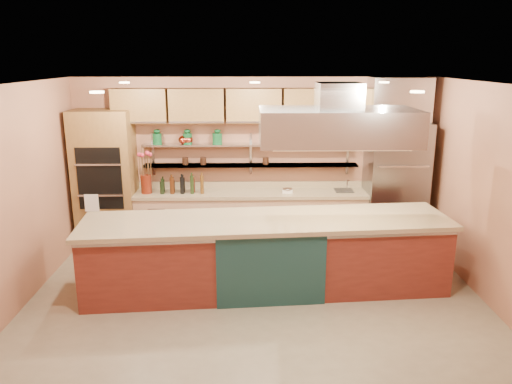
{
  "coord_description": "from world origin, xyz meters",
  "views": [
    {
      "loc": [
        -0.11,
        -5.86,
        3.1
      ],
      "look_at": [
        0.01,
        1.0,
        1.25
      ],
      "focal_mm": 35.0,
      "sensor_mm": 36.0,
      "label": 1
    }
  ],
  "objects_px": {
    "refrigerator": "(395,185)",
    "copper_kettle": "(184,140)",
    "island": "(267,254)",
    "flower_vase": "(146,184)",
    "kitchen_scale": "(287,190)",
    "green_canister": "(217,139)"
  },
  "relations": [
    {
      "from": "green_canister",
      "to": "refrigerator",
      "type": "bearing_deg",
      "value": -4.44
    },
    {
      "from": "copper_kettle",
      "to": "green_canister",
      "type": "xyz_separation_m",
      "value": [
        0.55,
        0.0,
        0.02
      ]
    },
    {
      "from": "flower_vase",
      "to": "kitchen_scale",
      "type": "distance_m",
      "value": 2.34
    },
    {
      "from": "refrigerator",
      "to": "island",
      "type": "relative_size",
      "value": 0.43
    },
    {
      "from": "kitchen_scale",
      "to": "copper_kettle",
      "type": "bearing_deg",
      "value": -163.27
    },
    {
      "from": "copper_kettle",
      "to": "flower_vase",
      "type": "bearing_deg",
      "value": -160.28
    },
    {
      "from": "refrigerator",
      "to": "copper_kettle",
      "type": "height_order",
      "value": "refrigerator"
    },
    {
      "from": "green_canister",
      "to": "flower_vase",
      "type": "bearing_deg",
      "value": -169.31
    },
    {
      "from": "refrigerator",
      "to": "green_canister",
      "type": "height_order",
      "value": "refrigerator"
    },
    {
      "from": "refrigerator",
      "to": "kitchen_scale",
      "type": "bearing_deg",
      "value": 179.68
    },
    {
      "from": "copper_kettle",
      "to": "green_canister",
      "type": "bearing_deg",
      "value": 0.0
    },
    {
      "from": "refrigerator",
      "to": "copper_kettle",
      "type": "bearing_deg",
      "value": 176.26
    },
    {
      "from": "flower_vase",
      "to": "kitchen_scale",
      "type": "relative_size",
      "value": 1.88
    },
    {
      "from": "refrigerator",
      "to": "island",
      "type": "bearing_deg",
      "value": -143.27
    },
    {
      "from": "island",
      "to": "kitchen_scale",
      "type": "height_order",
      "value": "kitchen_scale"
    },
    {
      "from": "refrigerator",
      "to": "copper_kettle",
      "type": "relative_size",
      "value": 11.9
    },
    {
      "from": "refrigerator",
      "to": "island",
      "type": "height_order",
      "value": "refrigerator"
    },
    {
      "from": "kitchen_scale",
      "to": "copper_kettle",
      "type": "height_order",
      "value": "copper_kettle"
    },
    {
      "from": "copper_kettle",
      "to": "kitchen_scale",
      "type": "bearing_deg",
      "value": -7.29
    },
    {
      "from": "refrigerator",
      "to": "kitchen_scale",
      "type": "relative_size",
      "value": 12.65
    },
    {
      "from": "island",
      "to": "green_canister",
      "type": "distance_m",
      "value": 2.4
    },
    {
      "from": "island",
      "to": "green_canister",
      "type": "bearing_deg",
      "value": 107.58
    }
  ]
}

